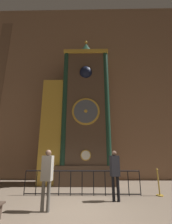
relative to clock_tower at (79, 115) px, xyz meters
name	(u,v)px	position (x,y,z in m)	size (l,w,h in m)	color
ground_plane	(72,213)	(0.09, -4.21, -4.08)	(28.00, 28.00, 0.00)	brown
cathedral_back_wall	(81,82)	(0.01, 1.45, 2.99)	(24.00, 0.32, 14.15)	#846047
clock_tower	(79,115)	(0.00, 0.00, 0.00)	(4.42, 1.84, 9.70)	brown
railing_fence	(82,181)	(0.30, -2.32, -3.53)	(4.98, 0.05, 1.00)	black
visitor_near	(47,173)	(-0.76, -4.12, -2.97)	(0.37, 0.27, 1.84)	#58554F
visitor_far	(115,170)	(1.60, -3.10, -2.99)	(0.39, 0.31, 1.82)	black
stanchion_post	(159,187)	(3.56, -2.30, -3.72)	(0.28, 0.28, 1.08)	#B28E33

